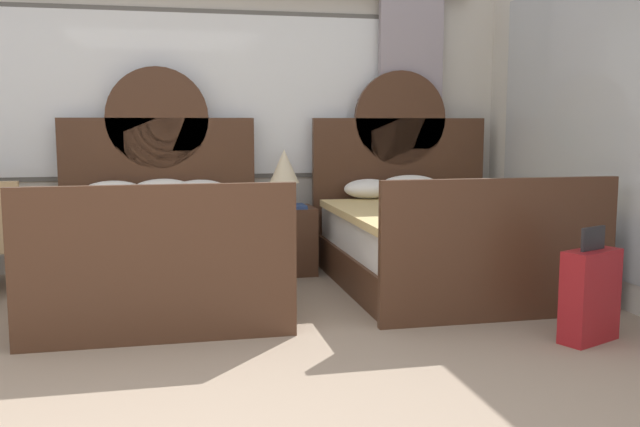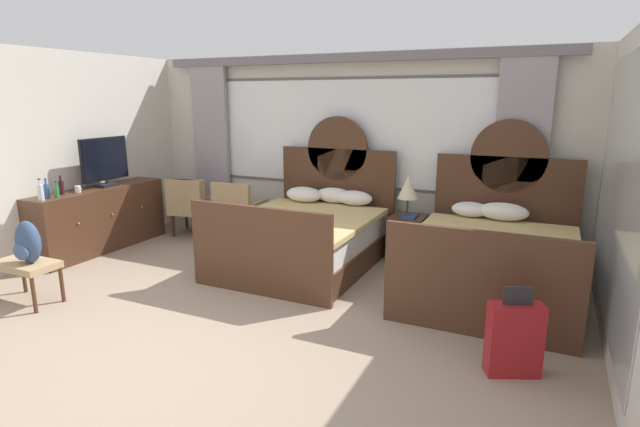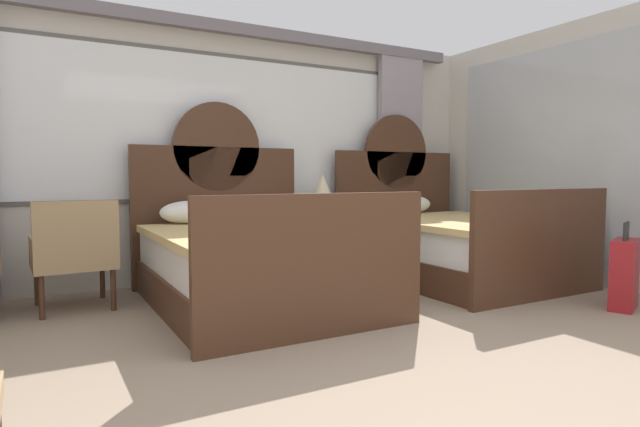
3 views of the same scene
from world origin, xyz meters
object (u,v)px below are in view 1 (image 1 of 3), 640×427
(bed_near_window, at_px, (160,249))
(table_lamp_on_nightstand, at_px, (284,167))
(nightstand_between_beds, at_px, (290,240))
(bed_near_mirror, at_px, (438,240))
(suitcase_on_floor, at_px, (591,295))
(book_on_nightstand, at_px, (295,206))

(bed_near_window, xyz_separation_m, table_lamp_on_nightstand, (1.10, 0.76, 0.57))
(table_lamp_on_nightstand, bearing_deg, nightstand_between_beds, -57.47)
(bed_near_mirror, xyz_separation_m, nightstand_between_beds, (-1.13, 0.72, -0.08))
(table_lamp_on_nightstand, distance_m, suitcase_on_floor, 2.92)
(suitcase_on_floor, bearing_deg, book_on_nightstand, 122.40)
(bed_near_window, distance_m, table_lamp_on_nightstand, 1.45)
(suitcase_on_floor, bearing_deg, table_lamp_on_nightstand, 122.06)
(table_lamp_on_nightstand, relative_size, book_on_nightstand, 1.98)
(nightstand_between_beds, xyz_separation_m, suitcase_on_floor, (1.48, -2.36, -0.01))
(book_on_nightstand, bearing_deg, bed_near_window, -152.22)
(bed_near_window, distance_m, nightstand_between_beds, 1.34)
(bed_near_window, distance_m, bed_near_mirror, 2.26)
(nightstand_between_beds, bearing_deg, bed_near_mirror, -32.40)
(book_on_nightstand, relative_size, suitcase_on_floor, 0.36)
(nightstand_between_beds, bearing_deg, book_on_nightstand, -67.58)
(nightstand_between_beds, distance_m, suitcase_on_floor, 2.78)
(bed_near_mirror, bearing_deg, bed_near_window, 179.72)
(bed_near_window, relative_size, table_lamp_on_nightstand, 4.24)
(bed_near_window, height_order, bed_near_mirror, same)
(bed_near_mirror, height_order, book_on_nightstand, bed_near_mirror)
(bed_near_mirror, xyz_separation_m, book_on_nightstand, (-1.09, 0.63, 0.24))
(book_on_nightstand, xyz_separation_m, suitcase_on_floor, (1.44, -2.27, -0.32))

